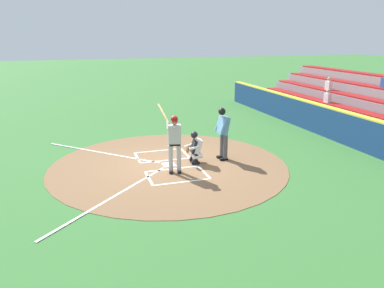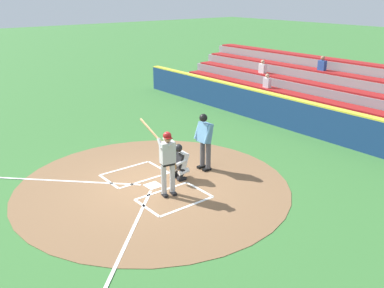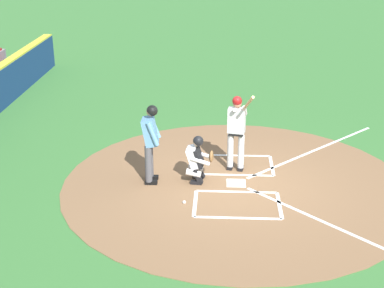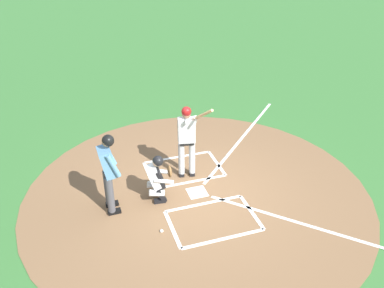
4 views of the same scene
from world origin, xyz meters
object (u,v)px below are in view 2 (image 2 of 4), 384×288
at_px(batter, 167,159).
at_px(catcher, 179,161).
at_px(plate_umpire, 204,138).
at_px(baseball, 164,165).

bearing_deg(batter, catcher, -53.63).
height_order(catcher, plate_umpire, plate_umpire).
distance_m(batter, baseball, 2.38).
xyz_separation_m(batter, plate_umpire, (0.75, -1.96, -0.02)).
distance_m(plate_umpire, baseball, 1.70).
xyz_separation_m(plate_umpire, baseball, (1.05, 0.83, -1.04)).
bearing_deg(plate_umpire, baseball, 38.22).
relative_size(batter, catcher, 1.88).
distance_m(batter, catcher, 1.23).
height_order(batter, catcher, batter).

